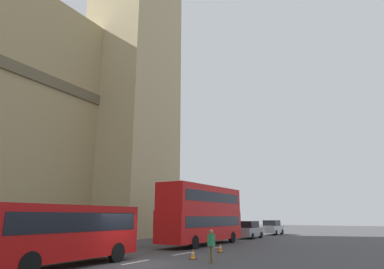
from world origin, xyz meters
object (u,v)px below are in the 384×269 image
object	(u,v)px
traffic_cone_middle	(220,248)
pedestrian_near_cones	(211,245)
sedan_trailing	(272,227)
traffic_cone_west	(193,254)
sedan_lead	(249,230)
double_decker_bus	(203,212)

from	to	relation	value
traffic_cone_middle	pedestrian_near_cones	world-z (taller)	pedestrian_near_cones
sedan_trailing	traffic_cone_middle	xyz separation A→B (m)	(-22.99, -3.45, -0.63)
sedan_trailing	pedestrian_near_cones	world-z (taller)	sedan_trailing
traffic_cone_west	sedan_trailing	bearing A→B (deg)	7.87
traffic_cone_middle	pedestrian_near_cones	distance (m)	5.39
sedan_lead	sedan_trailing	xyz separation A→B (m)	(8.61, 0.02, 0.00)
sedan_trailing	pedestrian_near_cones	xyz separation A→B (m)	(-27.98, -5.38, -0.00)
sedan_trailing	sedan_lead	bearing A→B (deg)	-179.85
traffic_cone_west	traffic_cone_middle	bearing A→B (deg)	4.17
double_decker_bus	traffic_cone_middle	distance (m)	6.21
sedan_lead	traffic_cone_middle	bearing A→B (deg)	-166.60
traffic_cone_middle	pedestrian_near_cones	size ratio (longest dim) A/B	0.34
sedan_lead	traffic_cone_middle	xyz separation A→B (m)	(-14.38, -3.43, -0.63)
double_decker_bus	pedestrian_near_cones	distance (m)	11.06
sedan_trailing	pedestrian_near_cones	distance (m)	28.49
double_decker_bus	traffic_cone_middle	xyz separation A→B (m)	(-4.35, -3.71, -2.43)
traffic_cone_middle	pedestrian_near_cones	xyz separation A→B (m)	(-4.99, -1.93, 0.63)
double_decker_bus	traffic_cone_middle	bearing A→B (deg)	-139.53
sedan_trailing	traffic_cone_west	xyz separation A→B (m)	(-27.14, -3.75, -0.63)
traffic_cone_west	traffic_cone_middle	size ratio (longest dim) A/B	1.00
sedan_trailing	traffic_cone_middle	distance (m)	23.26
double_decker_bus	sedan_trailing	world-z (taller)	double_decker_bus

